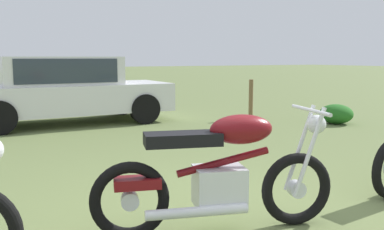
{
  "coord_description": "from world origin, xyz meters",
  "views": [
    {
      "loc": [
        -1.88,
        -2.93,
        1.41
      ],
      "look_at": [
        0.69,
        1.77,
        0.68
      ],
      "focal_mm": 39.62,
      "sensor_mm": 36.0,
      "label": 1
    }
  ],
  "objects_px": {
    "car_white": "(65,87)",
    "fence_post_wooden": "(251,99)",
    "shrub_low": "(336,114)",
    "motorcycle_maroon": "(220,174)"
  },
  "relations": [
    {
      "from": "fence_post_wooden",
      "to": "shrub_low",
      "type": "height_order",
      "value": "fence_post_wooden"
    },
    {
      "from": "car_white",
      "to": "fence_post_wooden",
      "type": "relative_size",
      "value": 4.72
    },
    {
      "from": "motorcycle_maroon",
      "to": "fence_post_wooden",
      "type": "relative_size",
      "value": 2.17
    },
    {
      "from": "shrub_low",
      "to": "motorcycle_maroon",
      "type": "bearing_deg",
      "value": -145.42
    },
    {
      "from": "motorcycle_maroon",
      "to": "shrub_low",
      "type": "height_order",
      "value": "motorcycle_maroon"
    },
    {
      "from": "motorcycle_maroon",
      "to": "shrub_low",
      "type": "bearing_deg",
      "value": 51.04
    },
    {
      "from": "fence_post_wooden",
      "to": "shrub_low",
      "type": "distance_m",
      "value": 1.93
    },
    {
      "from": "motorcycle_maroon",
      "to": "car_white",
      "type": "relative_size",
      "value": 0.46
    },
    {
      "from": "fence_post_wooden",
      "to": "motorcycle_maroon",
      "type": "bearing_deg",
      "value": -128.65
    },
    {
      "from": "car_white",
      "to": "shrub_low",
      "type": "bearing_deg",
      "value": -28.04
    }
  ]
}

